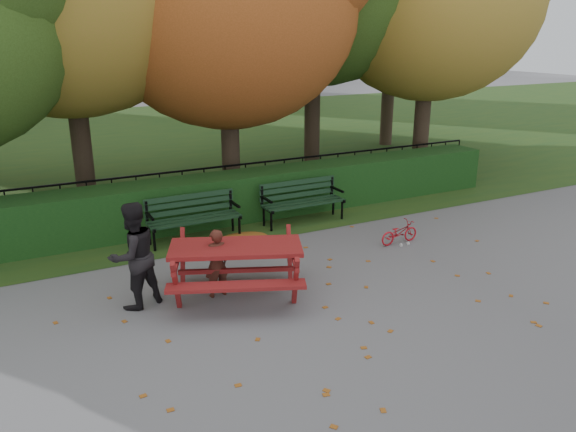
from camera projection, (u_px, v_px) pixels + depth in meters
name	position (u px, v px, depth m)	size (l,w,h in m)	color
ground	(354.00, 302.00, 8.47)	(90.00, 90.00, 0.00)	slate
grass_strip	(139.00, 145.00, 20.31)	(90.00, 90.00, 0.00)	#1B3A16
hedge	(239.00, 196.00, 12.12)	(13.00, 0.90, 1.00)	black
iron_fence	(226.00, 186.00, 12.79)	(14.00, 0.04, 1.02)	black
bench_left	(193.00, 214.00, 10.88)	(1.80, 0.57, 0.88)	black
bench_right	(301.00, 198.00, 11.92)	(1.80, 0.57, 0.88)	black
picnic_table	(236.00, 257.00, 8.43)	(2.42, 2.21, 0.96)	maroon
leaf_pile	(243.00, 239.00, 10.96)	(1.03, 0.71, 0.07)	maroon
leaf_scatter	(343.00, 293.00, 8.73)	(9.00, 5.70, 0.01)	maroon
child	(216.00, 263.00, 8.51)	(0.39, 0.26, 1.08)	#441D16
adult	(133.00, 256.00, 8.10)	(0.78, 0.61, 1.60)	black
bicycle	(399.00, 232.00, 10.75)	(0.29, 0.84, 0.44)	#B4101B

